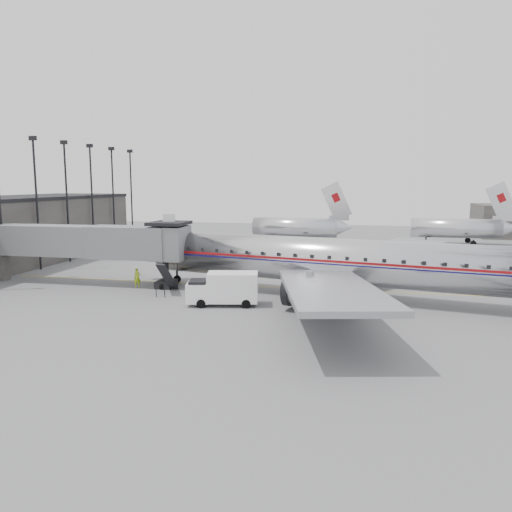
% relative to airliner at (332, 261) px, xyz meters
% --- Properties ---
extents(ground, '(160.00, 160.00, 0.00)m').
position_rel_airliner_xyz_m(ground, '(-6.60, -2.84, -3.24)').
color(ground, slate).
rests_on(ground, ground).
extents(apron_line, '(60.00, 0.15, 0.01)m').
position_rel_airliner_xyz_m(apron_line, '(-3.60, 3.16, -3.24)').
color(apron_line, gold).
rests_on(apron_line, ground).
extents(jet_bridge, '(21.00, 6.20, 7.10)m').
position_rel_airliner_xyz_m(jet_bridge, '(-23.26, 0.83, 0.94)').
color(jet_bridge, slate).
rests_on(jet_bridge, ground).
extents(floodlight_masts, '(0.90, 42.25, 15.25)m').
position_rel_airliner_xyz_m(floodlight_masts, '(-34.10, 10.16, 5.12)').
color(floodlight_masts, black).
rests_on(floodlight_masts, ground).
extents(distant_aircraft_near, '(16.39, 3.20, 10.26)m').
position_rel_airliner_xyz_m(distant_aircraft_near, '(-8.39, 39.16, -0.51)').
color(distant_aircraft_near, silver).
rests_on(distant_aircraft_near, ground).
extents(distant_aircraft_mid, '(16.39, 3.20, 10.26)m').
position_rel_airliner_xyz_m(distant_aircraft_mid, '(17.61, 43.16, -0.51)').
color(distant_aircraft_mid, silver).
rests_on(distant_aircraft_mid, ground).
extents(airliner, '(40.37, 37.06, 12.90)m').
position_rel_airliner_xyz_m(airliner, '(0.00, 0.00, 0.00)').
color(airliner, silver).
rests_on(airliner, ground).
extents(service_van, '(6.13, 3.33, 2.73)m').
position_rel_airliner_xyz_m(service_van, '(-8.53, -4.85, -1.81)').
color(service_van, white).
rests_on(service_van, ground).
extents(ramp_worker, '(0.80, 0.78, 1.85)m').
position_rel_airliner_xyz_m(ramp_worker, '(-18.60, 0.16, -2.32)').
color(ramp_worker, '#9FC417').
rests_on(ramp_worker, ground).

